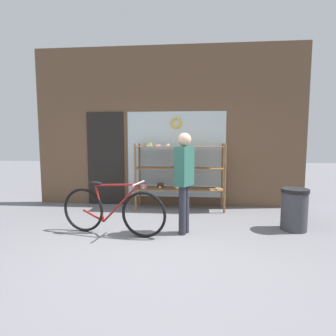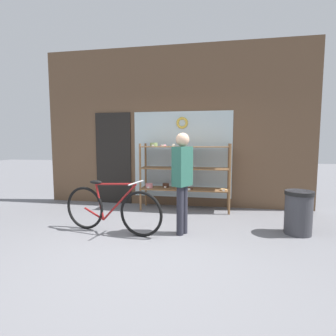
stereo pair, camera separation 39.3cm
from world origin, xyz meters
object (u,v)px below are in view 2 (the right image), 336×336
(bicycle, at_px, (111,209))
(pedestrian, at_px, (182,176))
(display_case, at_px, (183,170))
(trash_bin, at_px, (299,211))

(bicycle, distance_m, pedestrian, 1.25)
(display_case, relative_size, trash_bin, 2.72)
(display_case, height_order, trash_bin, display_case)
(trash_bin, bearing_deg, pedestrian, -169.75)
(pedestrian, bearing_deg, display_case, 34.82)
(pedestrian, distance_m, trash_bin, 1.90)
(display_case, xyz_separation_m, trash_bin, (1.97, -1.15, -0.47))
(display_case, bearing_deg, pedestrian, -83.13)
(pedestrian, bearing_deg, bicycle, 124.87)
(display_case, bearing_deg, trash_bin, -30.39)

